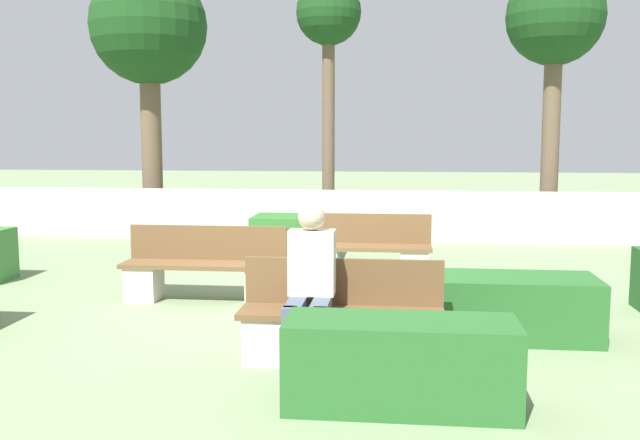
# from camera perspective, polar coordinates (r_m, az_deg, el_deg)

# --- Properties ---
(ground_plane) EXTENTS (60.00, 60.00, 0.00)m
(ground_plane) POSITION_cam_1_polar(r_m,az_deg,el_deg) (8.08, -1.78, -6.75)
(ground_plane) COLOR gray
(perimeter_wall) EXTENTS (14.28, 0.30, 0.90)m
(perimeter_wall) POSITION_cam_1_polar(r_m,az_deg,el_deg) (12.99, 1.37, 0.40)
(perimeter_wall) COLOR beige
(perimeter_wall) RESTS_ON ground_plane
(bench_front) EXTENTS (1.71, 0.49, 0.84)m
(bench_front) POSITION_cam_1_polar(r_m,az_deg,el_deg) (6.01, 1.73, -8.36)
(bench_front) COLOR brown
(bench_front) RESTS_ON ground_plane
(bench_left_side) EXTENTS (1.87, 0.49, 0.84)m
(bench_left_side) POSITION_cam_1_polar(r_m,az_deg,el_deg) (8.31, -9.26, -4.17)
(bench_left_side) COLOR brown
(bench_left_side) RESTS_ON ground_plane
(bench_right_side) EXTENTS (1.64, 0.48, 0.84)m
(bench_right_side) POSITION_cam_1_polar(r_m,az_deg,el_deg) (9.48, 3.97, -2.80)
(bench_right_side) COLOR brown
(bench_right_side) RESTS_ON ground_plane
(person_seated_man) EXTENTS (0.38, 0.64, 1.34)m
(person_seated_man) POSITION_cam_1_polar(r_m,az_deg,el_deg) (5.81, -0.80, -4.61)
(person_seated_man) COLOR #515B70
(person_seated_man) RESTS_ON ground_plane
(hedge_block_near_left) EXTENTS (1.61, 0.61, 0.62)m
(hedge_block_near_left) POSITION_cam_1_polar(r_m,az_deg,el_deg) (5.08, 6.48, -11.36)
(hedge_block_near_left) COLOR #286028
(hedge_block_near_left) RESTS_ON ground_plane
(hedge_block_near_right) EXTENTS (1.24, 0.89, 0.67)m
(hedge_block_near_right) POSITION_cam_1_polar(r_m,az_deg,el_deg) (10.97, -2.08, -1.39)
(hedge_block_near_right) COLOR #33702D
(hedge_block_near_right) RESTS_ON ground_plane
(hedge_block_mid_right) EXTENTS (1.50, 0.75, 0.58)m
(hedge_block_mid_right) POSITION_cam_1_polar(r_m,az_deg,el_deg) (6.97, 15.34, -6.73)
(hedge_block_mid_right) COLOR #286028
(hedge_block_mid_right) RESTS_ON ground_plane
(tree_leftmost) EXTENTS (2.31, 2.31, 5.21)m
(tree_leftmost) POSITION_cam_1_polar(r_m,az_deg,el_deg) (14.97, -13.56, 14.49)
(tree_leftmost) COLOR brown
(tree_leftmost) RESTS_ON ground_plane
(tree_center_left) EXTENTS (1.27, 1.27, 4.91)m
(tree_center_left) POSITION_cam_1_polar(r_m,az_deg,el_deg) (14.35, 0.69, 15.35)
(tree_center_left) COLOR brown
(tree_center_left) RESTS_ON ground_plane
(tree_center_right) EXTENTS (1.81, 1.81, 5.00)m
(tree_center_right) POSITION_cam_1_polar(r_m,az_deg,el_deg) (14.40, 18.28, 14.68)
(tree_center_right) COLOR brown
(tree_center_right) RESTS_ON ground_plane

